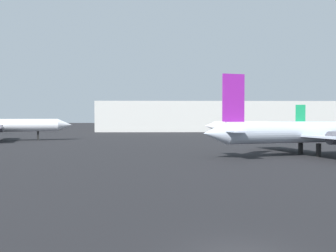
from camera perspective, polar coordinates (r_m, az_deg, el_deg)
airplane_on_taxiway at (r=55.02m, az=21.62°, el=-0.84°), size 33.56×24.19×10.75m
airplane_far_left at (r=99.29m, az=13.75°, el=-0.06°), size 27.17×22.57×8.28m
terminal_building at (r=139.44m, az=7.69°, el=1.45°), size 87.72×21.94×10.68m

